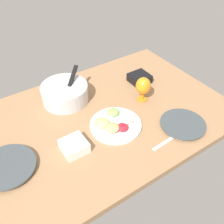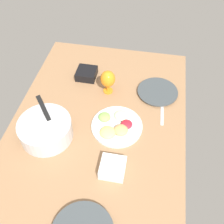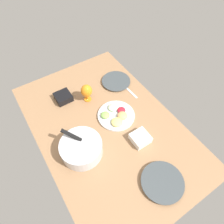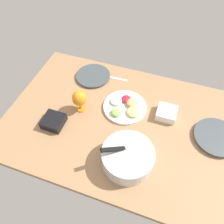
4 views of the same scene
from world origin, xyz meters
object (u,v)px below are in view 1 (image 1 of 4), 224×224
(dinner_plate_left, at_px, (8,167))
(fruit_platter, at_px, (115,124))
(mixing_bowl, at_px, (65,93))
(square_bowl_black, at_px, (140,78))
(hurricane_glass_orange, at_px, (143,86))
(dinner_plate_right, at_px, (183,124))
(square_bowl_white, at_px, (74,146))

(dinner_plate_left, xyz_separation_m, fruit_platter, (0.61, -0.05, 0.00))
(fruit_platter, bearing_deg, dinner_plate_left, 175.79)
(mixing_bowl, relative_size, square_bowl_black, 2.23)
(hurricane_glass_orange, relative_size, square_bowl_black, 1.26)
(square_bowl_black, bearing_deg, mixing_bowl, 169.36)
(fruit_platter, distance_m, hurricane_glass_orange, 0.32)
(mixing_bowl, height_order, fruit_platter, mixing_bowl)
(dinner_plate_right, bearing_deg, fruit_platter, 146.54)
(dinner_plate_right, bearing_deg, hurricane_glass_orange, 97.38)
(fruit_platter, height_order, hurricane_glass_orange, hurricane_glass_orange)
(square_bowl_black, bearing_deg, dinner_plate_left, -166.95)
(dinner_plate_left, xyz_separation_m, dinner_plate_right, (0.94, -0.26, -0.00))
(dinner_plate_left, height_order, hurricane_glass_orange, hurricane_glass_orange)
(dinner_plate_right, bearing_deg, mixing_bowl, 127.46)
(fruit_platter, distance_m, square_bowl_white, 0.28)
(hurricane_glass_orange, height_order, square_bowl_white, hurricane_glass_orange)
(dinner_plate_right, bearing_deg, dinner_plate_left, 164.36)
(dinner_plate_left, relative_size, square_bowl_black, 2.13)
(hurricane_glass_orange, distance_m, square_bowl_black, 0.22)
(square_bowl_white, bearing_deg, dinner_plate_right, -17.26)
(mixing_bowl, xyz_separation_m, hurricane_glass_orange, (0.42, -0.28, 0.04))
(dinner_plate_right, xyz_separation_m, fruit_platter, (-0.33, 0.22, 0.01))
(hurricane_glass_orange, bearing_deg, fruit_platter, -159.81)
(dinner_plate_right, height_order, hurricane_glass_orange, hurricane_glass_orange)
(square_bowl_black, xyz_separation_m, square_bowl_white, (-0.69, -0.31, 0.00))
(fruit_platter, relative_size, square_bowl_white, 2.34)
(mixing_bowl, distance_m, square_bowl_black, 0.54)
(dinner_plate_left, height_order, square_bowl_black, square_bowl_black)
(dinner_plate_right, relative_size, square_bowl_black, 2.00)
(hurricane_glass_orange, height_order, square_bowl_black, hurricane_glass_orange)
(dinner_plate_left, bearing_deg, hurricane_glass_orange, 3.89)
(mixing_bowl, xyz_separation_m, square_bowl_white, (-0.15, -0.41, -0.03))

